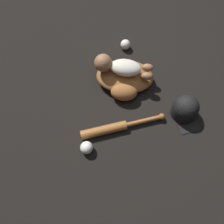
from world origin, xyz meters
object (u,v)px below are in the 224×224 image
Objects in this scene: baseball_bat at (113,128)px; baseball_glove at (125,79)px; baseball_spare at (125,45)px; baseball at (87,148)px; baby_figure at (119,66)px; baseball_cap at (185,109)px.

baseball_glove is at bearing -113.95° from baseball_bat.
baseball is at bearing 61.43° from baseball_spare.
baby_figure is at bearing -122.15° from baseball.
baseball_spare is 0.33× the size of baseball_cap.
baseball_spare is (-0.37, -0.68, -0.00)m from baseball.
baseball_cap reaches higher than baseball_glove.
baseball_cap reaches higher than baseball_bat.
baby_figure is (0.03, -0.03, 0.09)m from baseball_glove.
baseball_spare is (-0.07, -0.29, -0.02)m from baseball_glove.
baseball_glove is 0.11m from baby_figure.
baseball_spare reaches higher than baseball_bat.
baby_figure reaches higher than baseball_bat.
baseball_spare is (-0.21, -0.59, 0.01)m from baseball_bat.
baseball_bat is (0.14, 0.31, -0.02)m from baseball_glove.
baseball is 0.78m from baseball_spare.
baseball is at bearing 28.26° from baseball_bat.
baby_figure is at bearing 67.99° from baseball_spare.
baseball_spare is 0.62m from baseball_cap.
baseball is (0.30, 0.39, -0.01)m from baseball_glove.
baseball_glove is at bearing 134.46° from baby_figure.
baseball_glove is at bearing 76.24° from baseball_spare.
baseball_glove reaches higher than baseball_spare.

